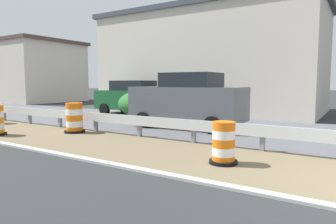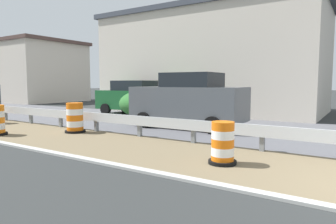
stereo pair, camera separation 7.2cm
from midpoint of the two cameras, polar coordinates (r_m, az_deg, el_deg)
guardrail_median at (r=8.67m, az=10.44°, el=-3.15°), size 0.18×49.25×0.71m
traffic_barrel_nearest at (r=6.91m, az=10.09°, el=-6.12°), size 0.63×0.63×0.95m
traffic_barrel_close at (r=11.57m, az=-17.33°, el=-1.29°), size 0.74×0.74×1.09m
car_lead_far_lane at (r=12.24m, az=3.61°, el=2.17°), size 2.24×4.57×2.20m
car_distant_a at (r=17.28m, az=-6.23°, el=2.68°), size 2.06×4.84×1.94m
roadside_shop_near at (r=20.16m, az=8.01°, el=9.27°), size 7.36×13.82×6.29m
roadside_shop_far at (r=35.24m, az=-26.51°, el=6.69°), size 7.20×13.98×5.79m
utility_pole_near at (r=16.93m, az=6.37°, el=12.66°), size 0.24×1.80×7.56m
bush_roadside at (r=15.68m, az=-4.01°, el=1.58°), size 3.01×3.01×1.49m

